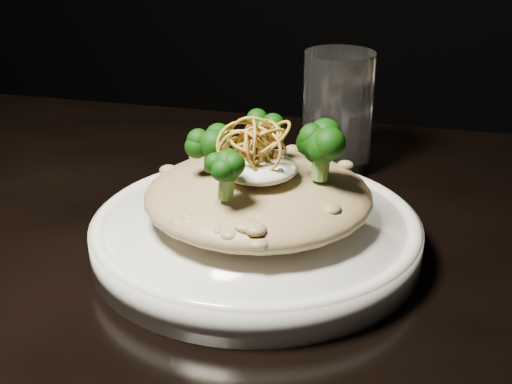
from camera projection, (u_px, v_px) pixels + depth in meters
table at (309, 366)px, 0.60m from camera, size 1.10×0.80×0.75m
plate at (256, 236)px, 0.60m from camera, size 0.28×0.28×0.03m
risotto at (258, 195)px, 0.59m from camera, size 0.19×0.19×0.04m
broccoli at (257, 147)px, 0.57m from camera, size 0.13×0.13×0.05m
cheese at (258, 168)px, 0.57m from camera, size 0.06×0.06×0.02m
shallots at (257, 137)px, 0.56m from camera, size 0.05×0.05×0.03m
drinking_glass at (337, 113)px, 0.75m from camera, size 0.08×0.08×0.13m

